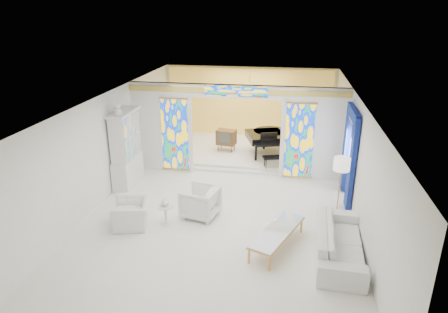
% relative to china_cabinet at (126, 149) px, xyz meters
% --- Properties ---
extents(floor, '(12.00, 12.00, 0.00)m').
position_rel_china_cabinet_xyz_m(floor, '(3.22, -0.60, -1.17)').
color(floor, white).
rests_on(floor, ground).
extents(ceiling, '(7.00, 12.00, 0.02)m').
position_rel_china_cabinet_xyz_m(ceiling, '(3.22, -0.60, 1.83)').
color(ceiling, white).
rests_on(ceiling, wall_back).
extents(wall_back, '(7.00, 0.02, 3.00)m').
position_rel_china_cabinet_xyz_m(wall_back, '(3.22, 5.40, 0.33)').
color(wall_back, white).
rests_on(wall_back, floor).
extents(wall_front, '(7.00, 0.02, 3.00)m').
position_rel_china_cabinet_xyz_m(wall_front, '(3.22, -6.60, 0.33)').
color(wall_front, white).
rests_on(wall_front, floor).
extents(wall_left, '(0.02, 12.00, 3.00)m').
position_rel_china_cabinet_xyz_m(wall_left, '(-0.28, -0.60, 0.33)').
color(wall_left, white).
rests_on(wall_left, floor).
extents(wall_right, '(0.02, 12.00, 3.00)m').
position_rel_china_cabinet_xyz_m(wall_right, '(6.72, -0.60, 0.33)').
color(wall_right, white).
rests_on(wall_right, floor).
extents(partition_wall, '(7.00, 0.22, 3.00)m').
position_rel_china_cabinet_xyz_m(partition_wall, '(3.22, 1.40, 0.48)').
color(partition_wall, white).
rests_on(partition_wall, floor).
extents(stained_glass_left, '(0.90, 0.04, 2.40)m').
position_rel_china_cabinet_xyz_m(stained_glass_left, '(1.19, 1.29, 0.13)').
color(stained_glass_left, gold).
rests_on(stained_glass_left, partition_wall).
extents(stained_glass_right, '(0.90, 0.04, 2.40)m').
position_rel_china_cabinet_xyz_m(stained_glass_right, '(5.25, 1.29, 0.13)').
color(stained_glass_right, gold).
rests_on(stained_glass_right, partition_wall).
extents(stained_glass_transom, '(2.00, 0.04, 0.34)m').
position_rel_china_cabinet_xyz_m(stained_glass_transom, '(3.22, 1.29, 1.65)').
color(stained_glass_transom, gold).
rests_on(stained_glass_transom, partition_wall).
extents(alcove_platform, '(6.80, 3.80, 0.18)m').
position_rel_china_cabinet_xyz_m(alcove_platform, '(3.22, 3.50, -1.08)').
color(alcove_platform, white).
rests_on(alcove_platform, floor).
extents(gold_curtain_back, '(6.70, 0.10, 2.90)m').
position_rel_china_cabinet_xyz_m(gold_curtain_back, '(3.22, 5.28, 0.33)').
color(gold_curtain_back, '#FFDF58').
rests_on(gold_curtain_back, wall_back).
extents(chandelier, '(0.48, 0.48, 0.30)m').
position_rel_china_cabinet_xyz_m(chandelier, '(3.42, 3.40, 1.38)').
color(chandelier, '#BC8742').
rests_on(chandelier, ceiling).
extents(blue_drapes, '(0.14, 1.85, 2.65)m').
position_rel_china_cabinet_xyz_m(blue_drapes, '(6.62, 0.10, 0.41)').
color(blue_drapes, navy).
rests_on(blue_drapes, wall_right).
extents(china_cabinet, '(0.56, 1.46, 2.72)m').
position_rel_china_cabinet_xyz_m(china_cabinet, '(0.00, 0.00, 0.00)').
color(china_cabinet, silver).
rests_on(china_cabinet, floor).
extents(armchair_left, '(1.14, 1.23, 0.67)m').
position_rel_china_cabinet_xyz_m(armchair_left, '(1.06, -2.36, -0.83)').
color(armchair_left, silver).
rests_on(armchair_left, floor).
extents(armchair_right, '(1.07, 1.05, 0.82)m').
position_rel_china_cabinet_xyz_m(armchair_right, '(2.68, -1.63, -0.76)').
color(armchair_right, white).
rests_on(armchair_right, floor).
extents(sofa, '(1.13, 2.61, 0.75)m').
position_rel_china_cabinet_xyz_m(sofa, '(6.17, -2.92, -0.80)').
color(sofa, white).
rests_on(sofa, floor).
extents(side_table, '(0.56, 0.56, 0.52)m').
position_rel_china_cabinet_xyz_m(side_table, '(1.89, -2.19, -0.83)').
color(side_table, silver).
rests_on(side_table, floor).
extents(vase, '(0.24, 0.24, 0.22)m').
position_rel_china_cabinet_xyz_m(vase, '(1.89, -2.19, -0.54)').
color(vase, white).
rests_on(vase, side_table).
extents(coffee_table, '(1.29, 2.02, 0.43)m').
position_rel_china_cabinet_xyz_m(coffee_table, '(4.77, -2.79, -0.77)').
color(coffee_table, silver).
rests_on(coffee_table, floor).
extents(floor_lamp, '(0.47, 0.47, 1.71)m').
position_rel_china_cabinet_xyz_m(floor_lamp, '(6.28, -1.13, 0.29)').
color(floor_lamp, '#BC8742').
rests_on(floor_lamp, floor).
extents(grand_piano, '(1.76, 2.68, 0.97)m').
position_rel_china_cabinet_xyz_m(grand_piano, '(4.17, 3.12, -0.34)').
color(grand_piano, black).
rests_on(grand_piano, alcove_platform).
extents(tv_console, '(0.76, 0.58, 0.80)m').
position_rel_china_cabinet_xyz_m(tv_console, '(2.61, 3.13, -0.47)').
color(tv_console, brown).
rests_on(tv_console, alcove_platform).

